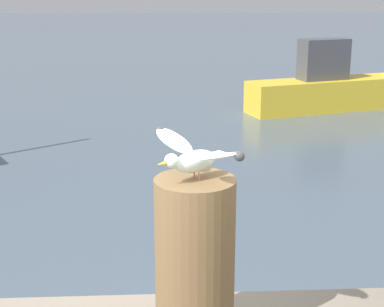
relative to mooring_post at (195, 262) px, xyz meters
name	(u,v)px	position (x,y,z in m)	size (l,w,h in m)	color
mooring_post	(195,262)	(0.00, 0.00, 0.00)	(0.38, 0.38, 0.82)	brown
seagull	(194,156)	(0.00, 0.00, 0.52)	(0.43, 0.54, 0.19)	#C67260
boat_yellow	(336,88)	(4.22, 11.98, -1.28)	(4.67, 2.19, 1.76)	yellow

